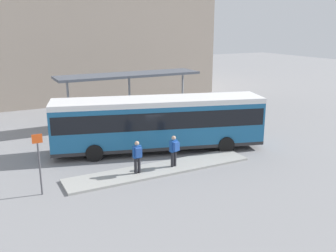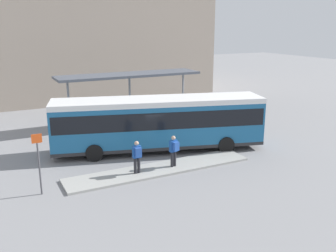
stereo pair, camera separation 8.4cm
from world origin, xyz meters
name	(u,v)px [view 1 (the left image)]	position (x,y,z in m)	size (l,w,h in m)	color
ground_plane	(159,150)	(0.00, 0.00, 0.00)	(120.00, 120.00, 0.00)	gray
curb_island	(161,169)	(-1.33, -2.94, 0.06)	(9.96, 1.80, 0.12)	#9E9E99
city_bus	(159,120)	(0.01, 0.00, 1.85)	(12.52, 5.79, 3.17)	#1E6093
pedestrian_waiting	(137,155)	(-2.66, -3.07, 1.08)	(0.41, 0.43, 1.68)	#232328
pedestrian_companion	(174,149)	(-0.60, -3.07, 1.08)	(0.44, 0.48, 1.67)	#232328
bicycle_orange	(248,112)	(10.31, 4.41, 0.37)	(0.48, 1.68, 0.73)	black
bicycle_blue	(241,110)	(10.11, 5.13, 0.35)	(0.48, 1.63, 0.70)	black
bicycle_green	(236,108)	(10.17, 5.84, 0.38)	(0.48, 1.72, 0.75)	black
station_shelter	(129,76)	(0.77, 6.63, 3.62)	(10.73, 2.54, 3.81)	#4C515B
potted_planter_near_shelter	(95,126)	(-2.52, 4.72, 0.67)	(0.95, 0.95, 1.31)	slate
platform_sign	(39,162)	(-7.28, -3.11, 1.56)	(0.44, 0.08, 2.80)	#4C4C51
station_building	(81,32)	(1.34, 22.11, 6.51)	(25.13, 13.87, 13.01)	gray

